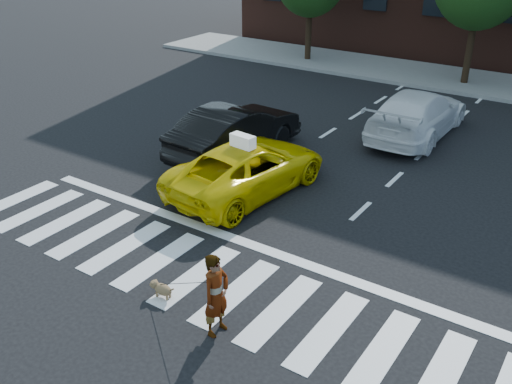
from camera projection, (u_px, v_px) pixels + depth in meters
ground at (196, 276)px, 11.53m from camera, size 120.00×120.00×0.00m
crosswalk at (196, 276)px, 11.53m from camera, size 13.00×2.40×0.01m
stop_line at (242, 241)px, 12.72m from camera, size 12.00×0.30×0.01m
sidewalk_far at (455, 80)px, 24.49m from camera, size 30.00×4.00×0.15m
taxi at (248, 168)px, 14.72m from camera, size 2.71×4.93×1.31m
black_sedan at (235, 131)px, 16.88m from camera, size 1.91×4.74×1.53m
white_suv at (417, 114)px, 18.36m from camera, size 2.10×5.13×1.49m
woman at (216, 295)px, 9.68m from camera, size 0.40×0.59×1.56m
dog at (161, 289)px, 10.84m from camera, size 0.56×0.26×0.32m
taxi_sign at (243, 141)px, 14.20m from camera, size 0.68×0.35×0.32m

